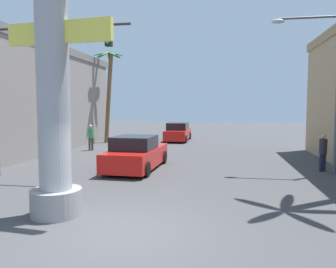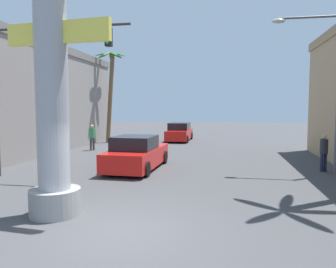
% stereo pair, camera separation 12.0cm
% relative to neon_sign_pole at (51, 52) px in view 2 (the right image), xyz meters
% --- Properties ---
extents(ground_plane, '(95.52, 95.52, 0.00)m').
position_rel_neon_sign_pole_xyz_m(ground_plane, '(2.11, 9.09, -4.28)').
color(ground_plane, '#424244').
extents(neon_sign_pole, '(3.29, 1.33, 9.63)m').
position_rel_neon_sign_pole_xyz_m(neon_sign_pole, '(0.00, 0.00, 0.00)').
color(neon_sign_pole, '#9E9EA3').
rests_on(neon_sign_pole, ground).
extents(street_lamp, '(2.86, 0.28, 6.78)m').
position_rel_neon_sign_pole_xyz_m(street_lamp, '(8.59, 7.02, -0.11)').
color(street_lamp, '#59595E').
rests_on(street_lamp, ground).
extents(traffic_light_mast, '(5.81, 0.32, 6.06)m').
position_rel_neon_sign_pole_xyz_m(traffic_light_mast, '(-3.07, 4.12, 0.03)').
color(traffic_light_mast, '#333333').
rests_on(traffic_light_mast, ground).
extents(car_lead, '(2.16, 4.88, 1.56)m').
position_rel_neon_sign_pole_xyz_m(car_lead, '(0.37, 6.68, -3.58)').
color(car_lead, black).
rests_on(car_lead, ground).
extents(car_far, '(1.91, 4.78, 1.56)m').
position_rel_neon_sign_pole_xyz_m(car_far, '(0.47, 19.82, -3.55)').
color(car_far, black).
rests_on(car_far, ground).
extents(palm_tree_far_left, '(2.54, 2.50, 7.42)m').
position_rel_neon_sign_pole_xyz_m(palm_tree_far_left, '(-4.87, 17.59, 0.47)').
color(palm_tree_far_left, brown).
rests_on(palm_tree_far_left, ground).
extents(pedestrian_far_left, '(0.48, 0.48, 1.71)m').
position_rel_neon_sign_pole_xyz_m(pedestrian_far_left, '(-4.35, 12.55, -3.28)').
color(pedestrian_far_left, '#3F3833').
rests_on(pedestrian_far_left, ground).
extents(pedestrian_mid_right, '(0.46, 0.46, 1.68)m').
position_rel_neon_sign_pole_xyz_m(pedestrian_mid_right, '(8.73, 7.55, -3.31)').
color(pedestrian_mid_right, '#1E233F').
rests_on(pedestrian_mid_right, ground).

